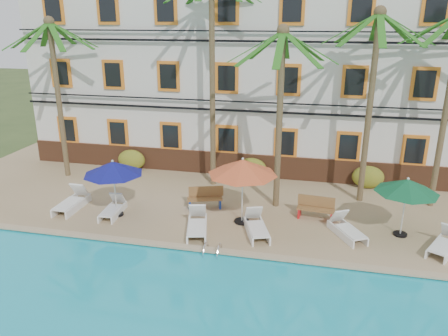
% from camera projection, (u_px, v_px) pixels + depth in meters
% --- Properties ---
extents(ground, '(100.00, 100.00, 0.00)m').
position_uv_depth(ground, '(226.00, 246.00, 16.25)').
color(ground, '#384C23').
rests_on(ground, ground).
extents(pool_deck, '(30.00, 12.00, 0.25)m').
position_uv_depth(pool_deck, '(249.00, 193.00, 20.82)').
color(pool_deck, tan).
rests_on(pool_deck, ground).
extents(pool_coping, '(30.00, 0.35, 0.06)m').
position_uv_depth(pool_coping, '(221.00, 251.00, 15.33)').
color(pool_coping, tan).
rests_on(pool_coping, pool_deck).
extents(hotel_building, '(25.40, 6.44, 10.22)m').
position_uv_depth(hotel_building, '(266.00, 69.00, 23.69)').
color(hotel_building, silver).
rests_on(hotel_building, pool_deck).
extents(palm_a, '(4.36, 4.36, 7.87)m').
position_uv_depth(palm_a, '(56.00, 77.00, 21.12)').
color(palm_a, brown).
rests_on(palm_a, pool_deck).
extents(palm_b, '(4.36, 4.36, 9.88)m').
position_uv_depth(palm_b, '(212.00, 55.00, 19.57)').
color(palm_b, brown).
rests_on(palm_b, pool_deck).
extents(palm_c, '(4.36, 4.36, 7.58)m').
position_uv_depth(palm_c, '(280.00, 94.00, 17.52)').
color(palm_c, brown).
rests_on(palm_c, pool_deck).
extents(palm_d, '(4.36, 4.36, 8.26)m').
position_uv_depth(palm_d, '(372.00, 82.00, 17.94)').
color(palm_d, brown).
rests_on(palm_d, pool_deck).
extents(shrub_left, '(1.50, 0.90, 1.10)m').
position_uv_depth(shrub_left, '(132.00, 160.00, 23.45)').
color(shrub_left, '#32611B').
rests_on(shrub_left, pool_deck).
extents(shrub_mid, '(1.50, 0.90, 1.10)m').
position_uv_depth(shrub_mid, '(252.00, 169.00, 22.10)').
color(shrub_mid, '#32611B').
rests_on(shrub_mid, pool_deck).
extents(shrub_right, '(1.50, 0.90, 1.10)m').
position_uv_depth(shrub_right, '(368.00, 177.00, 20.93)').
color(shrub_right, '#32611B').
rests_on(shrub_right, pool_deck).
extents(umbrella_blue, '(2.42, 2.42, 2.42)m').
position_uv_depth(umbrella_blue, '(113.00, 168.00, 17.52)').
color(umbrella_blue, black).
rests_on(umbrella_blue, pool_deck).
extents(umbrella_red, '(2.74, 2.74, 2.73)m').
position_uv_depth(umbrella_red, '(243.00, 167.00, 16.79)').
color(umbrella_red, black).
rests_on(umbrella_red, pool_deck).
extents(umbrella_green, '(2.33, 2.33, 2.33)m').
position_uv_depth(umbrella_green, '(407.00, 186.00, 15.88)').
color(umbrella_green, black).
rests_on(umbrella_green, pool_deck).
extents(lounger_a, '(0.74, 2.05, 0.97)m').
position_uv_depth(lounger_a, '(72.00, 202.00, 18.72)').
color(lounger_a, white).
rests_on(lounger_a, pool_deck).
extents(lounger_b, '(0.76, 1.79, 0.82)m').
position_uv_depth(lounger_b, '(113.00, 209.00, 18.16)').
color(lounger_b, white).
rests_on(lounger_b, pool_deck).
extents(lounger_c, '(1.19, 2.14, 0.96)m').
position_uv_depth(lounger_c, '(197.00, 225.00, 16.66)').
color(lounger_c, white).
rests_on(lounger_c, pool_deck).
extents(lounger_d, '(1.31, 2.07, 0.92)m').
position_uv_depth(lounger_d, '(256.00, 226.00, 16.55)').
color(lounger_d, white).
rests_on(lounger_d, pool_deck).
extents(lounger_e, '(1.48, 1.92, 0.87)m').
position_uv_depth(lounger_e, '(347.00, 229.00, 16.38)').
color(lounger_e, white).
rests_on(lounger_e, pool_deck).
extents(lounger_f, '(1.48, 1.95, 0.88)m').
position_uv_depth(lounger_f, '(444.00, 244.00, 15.30)').
color(lounger_f, white).
rests_on(lounger_f, pool_deck).
extents(bench_left, '(1.57, 0.91, 0.93)m').
position_uv_depth(bench_left, '(205.00, 197.00, 18.79)').
color(bench_left, olive).
rests_on(bench_left, pool_deck).
extents(bench_right, '(1.54, 0.62, 0.93)m').
position_uv_depth(bench_right, '(316.00, 208.00, 17.76)').
color(bench_right, olive).
rests_on(bench_right, pool_deck).
extents(pool_ladder, '(0.54, 0.74, 0.74)m').
position_uv_depth(pool_ladder, '(212.00, 252.00, 15.30)').
color(pool_ladder, silver).
rests_on(pool_ladder, ground).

